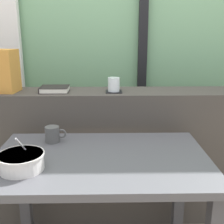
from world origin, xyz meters
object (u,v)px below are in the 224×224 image
Objects in this scene: juice_glass at (113,85)px; ceramic_mug at (53,134)px; coaster_square at (113,92)px; breakfast_table at (101,179)px; closed_book at (54,89)px; soup_bowl at (21,161)px.

juice_glass is 0.75× the size of ceramic_mug.
juice_glass reaches higher than coaster_square.
closed_book reaches higher than breakfast_table.
juice_glass is (0.00, 0.00, 0.04)m from coaster_square.
coaster_square is 0.57× the size of closed_book.
breakfast_table is at bearing 19.76° from soup_bowl.
ceramic_mug is (-0.33, -0.31, -0.16)m from coaster_square.
coaster_square is at bearing 180.00° from juice_glass.
juice_glass is 0.78m from soup_bowl.
closed_book is (-0.30, 0.52, 0.34)m from breakfast_table.
closed_book is at bearing 177.69° from coaster_square.
juice_glass is at bearing 0.00° from coaster_square.
closed_book reaches higher than ceramic_mug.
coaster_square is at bearing 43.40° from ceramic_mug.
coaster_square is at bearing 56.91° from soup_bowl.
closed_book is at bearing 119.65° from breakfast_table.
breakfast_table is 10.26× the size of coaster_square.
soup_bowl reaches higher than breakfast_table.
coaster_square reaches higher than soup_bowl.
ceramic_mug is (-0.26, 0.19, 0.16)m from breakfast_table.
soup_bowl is (-0.41, -0.63, -0.21)m from juice_glass.
breakfast_table is 5.83× the size of closed_book.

